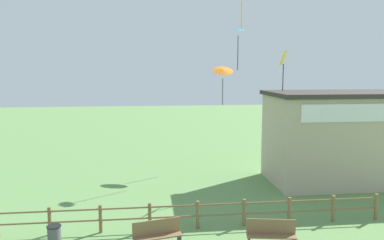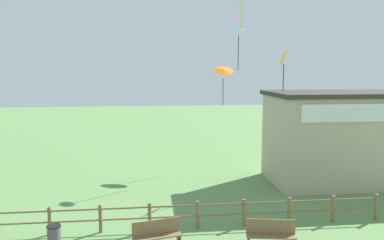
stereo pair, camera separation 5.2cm
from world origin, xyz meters
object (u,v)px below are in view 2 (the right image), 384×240
Objects in this scene: seaside_building at (346,137)px; park_bench_by_building at (271,233)px; park_bench_near_fence at (157,234)px; kite_yellow_diamond at (284,65)px; kite_cyan_delta at (239,32)px; kite_orange_delta at (223,70)px; trash_bin at (54,238)px.

seaside_building reaches higher than park_bench_by_building.
park_bench_near_fence is 0.64× the size of kite_yellow_diamond.
kite_orange_delta is at bearing 134.05° from kite_cyan_delta.
kite_yellow_diamond is (3.47, 8.73, 6.14)m from park_bench_by_building.
park_bench_near_fence is 0.67× the size of kite_orange_delta.
kite_orange_delta is at bearing 128.51° from kite_yellow_diamond.
kite_yellow_diamond reaches higher than park_bench_near_fence.
kite_yellow_diamond is at bearing -53.36° from kite_cyan_delta.
seaside_building is at bearing -38.42° from kite_orange_delta.
kite_orange_delta is at bearing 87.14° from park_bench_by_building.
trash_bin is at bearing -155.11° from seaside_building.
kite_cyan_delta is 4.02m from kite_yellow_diamond.
seaside_building is 13.10m from park_bench_near_fence.
park_bench_by_building is at bearing -132.46° from seaside_building.
seaside_building is 5.42m from kite_yellow_diamond.
kite_yellow_diamond is (2.05, -2.76, -2.08)m from kite_cyan_delta.
kite_yellow_diamond reaches higher than trash_bin.
seaside_building is 3.27× the size of kite_orange_delta.
park_bench_by_building is 1.95× the size of trash_bin.
park_bench_by_building is 0.64× the size of kite_yellow_diamond.
park_bench_near_fence is 12.80m from kite_yellow_diamond.
trash_bin is at bearing -130.26° from kite_cyan_delta.
park_bench_near_fence is at bearing -111.58° from kite_orange_delta.
trash_bin is (-14.52, -6.74, -2.14)m from seaside_building.
trash_bin is at bearing 175.87° from park_bench_near_fence.
trash_bin is at bearing -144.30° from kite_yellow_diamond.
kite_yellow_diamond is at bearing 158.46° from seaside_building.
kite_yellow_diamond is (11.20, 8.05, 6.23)m from trash_bin.
trash_bin is 15.48m from kite_orange_delta.
seaside_building is 10.26m from park_bench_by_building.
seaside_building is 16.15m from trash_bin.
park_bench_by_building is at bearing -92.86° from kite_orange_delta.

